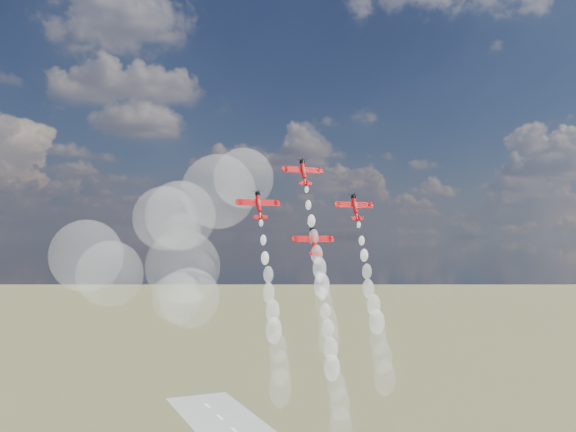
% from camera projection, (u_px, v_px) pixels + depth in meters
% --- Properties ---
extents(plane_lead, '(10.63, 4.54, 7.34)m').
position_uv_depth(plane_lead, '(304.00, 172.00, 165.92)').
color(plane_lead, '#BB090C').
rests_on(plane_lead, ground).
extents(plane_left, '(10.63, 4.54, 7.34)m').
position_uv_depth(plane_left, '(259.00, 205.00, 156.95)').
color(plane_left, '#BB090C').
rests_on(plane_left, ground).
extents(plane_right, '(10.63, 4.54, 7.34)m').
position_uv_depth(plane_right, '(355.00, 207.00, 168.32)').
color(plane_right, '#BB090C').
rests_on(plane_right, ground).
extents(plane_slot, '(10.63, 4.54, 7.34)m').
position_uv_depth(plane_slot, '(314.00, 241.00, 159.35)').
color(plane_slot, '#BB090C').
rests_on(plane_slot, ground).
extents(smoke_trail_lead, '(5.18, 15.75, 41.41)m').
position_uv_depth(smoke_trail_lead, '(324.00, 306.00, 153.69)').
color(smoke_trail_lead, white).
rests_on(smoke_trail_lead, plane_lead).
extents(smoke_trail_left, '(5.67, 16.90, 41.77)m').
position_uv_depth(smoke_trail_left, '(277.00, 351.00, 144.51)').
color(smoke_trail_left, white).
rests_on(smoke_trail_left, plane_left).
extents(smoke_trail_right, '(5.18, 16.09, 41.88)m').
position_uv_depth(smoke_trail_right, '(379.00, 343.00, 155.80)').
color(smoke_trail_right, white).
rests_on(smoke_trail_right, plane_right).
extents(smoke_trail_slot, '(5.30, 16.07, 41.88)m').
position_uv_depth(smoke_trail_slot, '(336.00, 388.00, 147.00)').
color(smoke_trail_slot, white).
rests_on(smoke_trail_slot, plane_slot).
extents(drifted_smoke_cloud, '(59.31, 37.56, 49.58)m').
position_uv_depth(drifted_smoke_cloud, '(174.00, 236.00, 170.44)').
color(drifted_smoke_cloud, white).
rests_on(drifted_smoke_cloud, ground).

